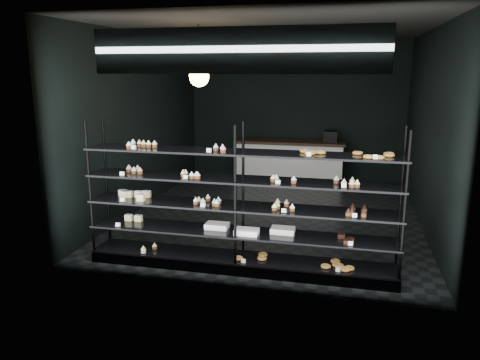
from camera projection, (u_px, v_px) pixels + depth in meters
The scene contains 5 objects.
room at pixel (275, 126), 8.09m from camera, with size 5.01×6.01×3.20m.
display_shelf at pixel (237, 223), 6.01m from camera, with size 4.00×0.50×1.91m.
signage at pixel (234, 50), 5.05m from camera, with size 3.30×0.05×0.50m.
pendant_lamp at pixel (199, 77), 6.75m from camera, with size 0.29×0.29×0.87m.
service_counter at pixel (290, 161), 10.72m from camera, with size 2.50×0.65×1.23m.
Camera 1 is at (1.26, -8.01, 2.54)m, focal length 35.00 mm.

